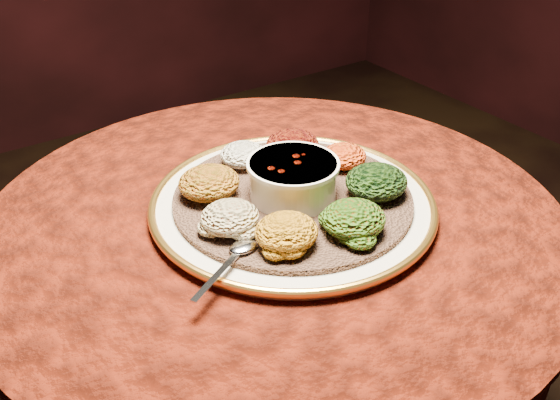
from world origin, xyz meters
TOP-DOWN VIEW (x-y plane):
  - table at (0.00, 0.00)m, footprint 0.96×0.96m
  - platter at (0.03, -0.01)m, footprint 0.47×0.47m
  - injera at (0.03, -0.01)m, footprint 0.39×0.39m
  - stew_bowl at (0.03, -0.01)m, footprint 0.15×0.15m
  - spoon at (-0.12, -0.10)m, footprint 0.14×0.08m
  - portion_ayib at (0.02, 0.13)m, footprint 0.08×0.08m
  - portion_kitfo at (0.11, 0.10)m, footprint 0.10×0.09m
  - portion_tikil at (0.16, 0.02)m, footprint 0.08×0.08m
  - portion_gomen at (0.14, -0.08)m, footprint 0.10×0.10m
  - portion_mixveg at (0.05, -0.14)m, footprint 0.10×0.09m
  - portion_kik at (-0.05, -0.11)m, footprint 0.09×0.09m
  - portion_timatim at (-0.10, -0.03)m, footprint 0.09×0.08m
  - portion_shiro at (-0.08, 0.07)m, footprint 0.10×0.10m

SIDE VIEW (x-z plane):
  - table at x=0.00m, z-range 0.19..0.92m
  - platter at x=0.03m, z-range 0.73..0.76m
  - injera at x=0.03m, z-range 0.75..0.76m
  - spoon at x=-0.12m, z-range 0.76..0.77m
  - portion_tikil at x=0.16m, z-range 0.76..0.80m
  - portion_ayib at x=0.02m, z-range 0.76..0.80m
  - portion_timatim at x=-0.10m, z-range 0.76..0.80m
  - portion_kik at x=-0.05m, z-range 0.76..0.81m
  - portion_mixveg at x=0.05m, z-range 0.76..0.81m
  - portion_kitfo at x=0.11m, z-range 0.76..0.81m
  - portion_shiro at x=-0.08m, z-range 0.76..0.81m
  - portion_gomen at x=0.14m, z-range 0.76..0.81m
  - stew_bowl at x=0.03m, z-range 0.77..0.83m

